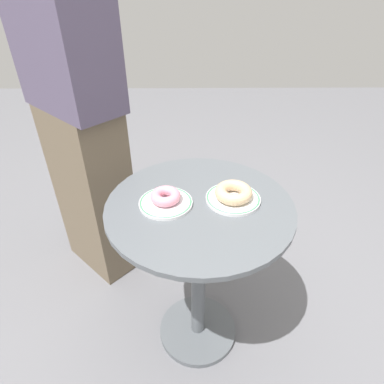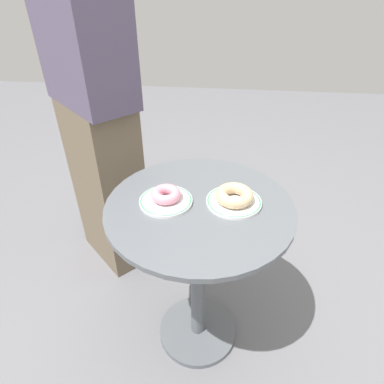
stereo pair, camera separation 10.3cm
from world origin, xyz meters
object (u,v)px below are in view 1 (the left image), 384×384
donut_pink_frosted (166,196)px  person_figure (78,116)px  plate_left (166,202)px  cafe_table (199,255)px  donut_glazed (234,192)px  plate_right (233,199)px

donut_pink_frosted → person_figure: person_figure is taller
plate_left → donut_pink_frosted: (-0.00, 0.00, 0.02)m
cafe_table → plate_left: plate_left is taller
donut_glazed → person_figure: (-0.60, 0.44, 0.08)m
plate_left → person_figure: person_figure is taller
cafe_table → person_figure: person_figure is taller
cafe_table → donut_glazed: 0.28m
cafe_table → plate_right: size_ratio=3.95×
plate_right → donut_pink_frosted: (-0.22, -0.02, 0.02)m
person_figure → cafe_table: bearing=-42.9°
cafe_table → plate_right: (0.11, 0.02, 0.24)m
donut_glazed → plate_right: bearing=90.0°
plate_right → donut_glazed: (0.00, -0.00, 0.02)m
cafe_table → donut_glazed: donut_glazed is taller
plate_left → donut_pink_frosted: 0.02m
cafe_table → donut_glazed: (0.11, 0.02, 0.26)m
plate_right → donut_pink_frosted: bearing=-176.0°
donut_pink_frosted → person_figure: size_ratio=0.06×
donut_pink_frosted → donut_glazed: size_ratio=0.80×
plate_right → donut_pink_frosted: size_ratio=1.83×
donut_glazed → person_figure: 0.75m
plate_left → person_figure: (-0.39, 0.46, 0.11)m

